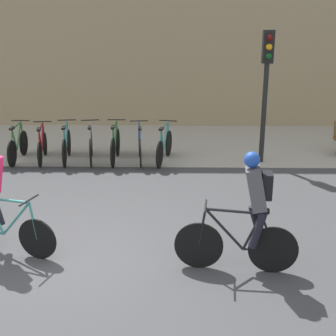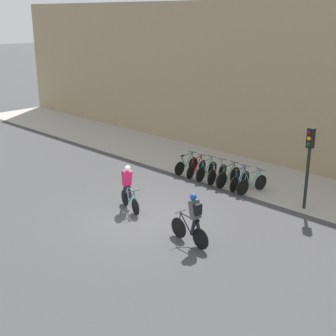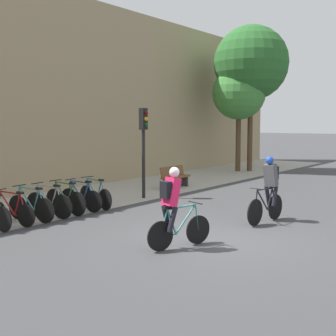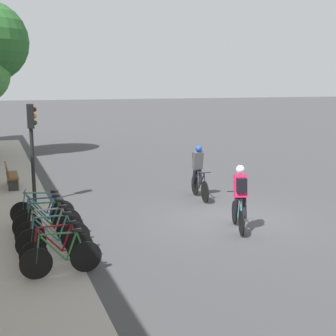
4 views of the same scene
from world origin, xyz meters
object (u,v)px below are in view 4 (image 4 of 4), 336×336
(bench, at_px, (11,175))
(parked_bike_0, at_px, (62,257))
(parked_bike_1, at_px, (58,248))
(parked_bike_5, at_px, (45,216))
(traffic_light_pole, at_px, (32,135))
(cyclist_pink, at_px, (240,196))
(parked_bike_3, at_px, (51,230))
(parked_bike_6, at_px, (43,210))
(parked_bike_2, at_px, (54,238))
(parked_bike_4, at_px, (48,222))
(cyclist_grey, at_px, (198,170))

(bench, bearing_deg, parked_bike_0, -176.00)
(parked_bike_1, height_order, parked_bike_5, parked_bike_5)
(traffic_light_pole, bearing_deg, cyclist_pink, -135.66)
(parked_bike_0, distance_m, parked_bike_1, 0.62)
(parked_bike_3, xyz_separation_m, parked_bike_5, (1.23, -0.00, -0.01))
(cyclist_pink, bearing_deg, bench, 35.10)
(parked_bike_5, xyz_separation_m, parked_bike_6, (0.62, -0.00, 0.00))
(cyclist_pink, distance_m, parked_bike_2, 4.79)
(parked_bike_0, height_order, bench, parked_bike_0)
(parked_bike_0, relative_size, parked_bike_6, 0.97)
(parked_bike_2, bearing_deg, parked_bike_4, 0.03)
(bench, bearing_deg, parked_bike_3, -174.96)
(parked_bike_0, bearing_deg, parked_bike_5, 0.01)
(parked_bike_1, distance_m, parked_bike_2, 0.62)
(cyclist_pink, relative_size, parked_bike_5, 1.08)
(parked_bike_5, xyz_separation_m, bench, (5.84, 0.62, 0.07))
(cyclist_pink, bearing_deg, parked_bike_3, 82.99)
(cyclist_grey, xyz_separation_m, traffic_light_pole, (1.11, 5.27, 1.29))
(parked_bike_6, distance_m, bench, 5.26)
(parked_bike_5, distance_m, bench, 5.87)
(cyclist_grey, height_order, bench, cyclist_grey)
(parked_bike_6, relative_size, bench, 1.09)
(bench, bearing_deg, cyclist_grey, -123.46)
(cyclist_pink, distance_m, parked_bike_4, 4.94)
(cyclist_grey, bearing_deg, parked_bike_2, 125.71)
(parked_bike_0, bearing_deg, parked_bike_4, 0.02)
(parked_bike_2, bearing_deg, parked_bike_3, 0.06)
(parked_bike_1, bearing_deg, parked_bike_4, 0.06)
(parked_bike_4, distance_m, bench, 6.49)
(parked_bike_0, height_order, parked_bike_4, parked_bike_4)
(traffic_light_pole, bearing_deg, parked_bike_5, 179.98)
(bench, bearing_deg, parked_bike_1, -175.69)
(parked_bike_6, bearing_deg, parked_bike_4, 179.93)
(cyclist_pink, xyz_separation_m, parked_bike_1, (-0.65, 4.76, -0.57))
(parked_bike_2, xyz_separation_m, bench, (7.69, 0.62, 0.06))
(cyclist_grey, bearing_deg, parked_bike_4, 115.88)
(cyclist_grey, xyz_separation_m, parked_bike_6, (-1.33, 5.27, -0.55))
(cyclist_pink, relative_size, cyclist_grey, 0.98)
(cyclist_grey, relative_size, parked_bike_2, 1.06)
(parked_bike_5, distance_m, parked_bike_6, 0.62)
(parked_bike_2, bearing_deg, bench, 4.64)
(cyclist_grey, bearing_deg, parked_bike_5, 110.21)
(parked_bike_1, height_order, parked_bike_6, parked_bike_6)
(parked_bike_0, bearing_deg, traffic_light_pole, -0.00)
(parked_bike_0, xyz_separation_m, parked_bike_2, (1.23, 0.00, 0.01))
(parked_bike_4, xyz_separation_m, parked_bike_6, (1.23, -0.00, -0.02))
(parked_bike_6, bearing_deg, parked_bike_0, 179.99)
(parked_bike_6, xyz_separation_m, bench, (5.23, 0.63, 0.07))
(cyclist_pink, distance_m, traffic_light_pole, 6.93)
(parked_bike_2, distance_m, parked_bike_5, 1.85)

